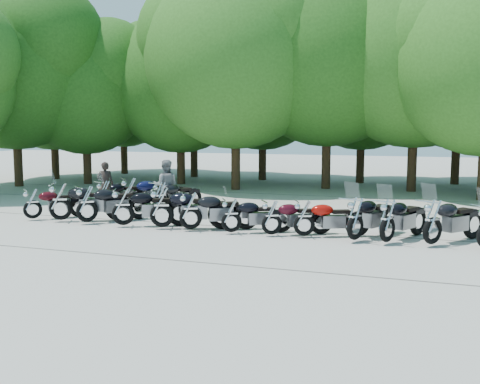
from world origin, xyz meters
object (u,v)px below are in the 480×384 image
(motorcycle_4, at_px, (162,206))
(motorcycle_14, at_px, (130,192))
(motorcycle_0, at_px, (32,203))
(motorcycle_11, at_px, (433,220))
(motorcycle_13, at_px, (105,194))
(motorcycle_2, at_px, (87,203))
(motorcycle_9, at_px, (355,217))
(motorcycle_1, at_px, (60,200))
(rider_1, at_px, (166,186))
(motorcycle_15, at_px, (160,196))
(motorcycle_5, at_px, (191,209))
(motorcycle_8, at_px, (304,217))
(motorcycle_10, at_px, (388,219))
(rider_0, at_px, (105,184))
(motorcycle_7, at_px, (272,216))
(motorcycle_6, at_px, (231,214))
(motorcycle_3, at_px, (123,205))

(motorcycle_4, distance_m, motorcycle_14, 3.96)
(motorcycle_0, distance_m, motorcycle_11, 12.50)
(motorcycle_0, bearing_deg, motorcycle_13, -71.07)
(motorcycle_2, height_order, motorcycle_9, motorcycle_2)
(motorcycle_1, bearing_deg, motorcycle_9, -117.55)
(motorcycle_2, height_order, motorcycle_4, motorcycle_4)
(motorcycle_11, distance_m, rider_1, 9.79)
(motorcycle_13, bearing_deg, motorcycle_15, -149.49)
(motorcycle_4, distance_m, motorcycle_5, 0.94)
(motorcycle_8, relative_size, motorcycle_10, 0.88)
(motorcycle_0, relative_size, motorcycle_5, 0.90)
(motorcycle_8, bearing_deg, rider_0, 43.36)
(motorcycle_0, height_order, motorcycle_11, motorcycle_11)
(motorcycle_0, bearing_deg, motorcycle_14, -83.47)
(motorcycle_10, distance_m, motorcycle_15, 8.47)
(motorcycle_7, xyz_separation_m, rider_1, (-4.95, 3.30, 0.36))
(motorcycle_2, relative_size, motorcycle_6, 1.18)
(motorcycle_15, bearing_deg, motorcycle_8, 178.38)
(motorcycle_10, height_order, rider_0, rider_0)
(motorcycle_8, bearing_deg, motorcycle_15, 41.66)
(motorcycle_2, relative_size, motorcycle_8, 1.16)
(motorcycle_10, bearing_deg, motorcycle_13, 10.38)
(rider_1, bearing_deg, motorcycle_11, 138.45)
(motorcycle_8, bearing_deg, motorcycle_5, 67.72)
(motorcycle_7, height_order, motorcycle_13, motorcycle_13)
(motorcycle_5, height_order, motorcycle_7, motorcycle_5)
(motorcycle_11, distance_m, motorcycle_15, 9.51)
(motorcycle_8, distance_m, rider_0, 9.30)
(motorcycle_13, height_order, rider_0, rider_0)
(motorcycle_5, height_order, motorcycle_15, motorcycle_5)
(motorcycle_2, xyz_separation_m, motorcycle_9, (8.42, -0.07, -0.00))
(motorcycle_7, height_order, motorcycle_9, motorcycle_9)
(motorcycle_9, bearing_deg, motorcycle_15, 4.86)
(motorcycle_13, distance_m, rider_0, 1.22)
(motorcycle_7, distance_m, motorcycle_14, 6.79)
(motorcycle_2, xyz_separation_m, motorcycle_8, (7.00, 0.09, -0.10))
(motorcycle_13, relative_size, rider_1, 1.18)
(motorcycle_0, xyz_separation_m, motorcycle_6, (7.02, -0.10, -0.01))
(motorcycle_0, height_order, motorcycle_10, motorcycle_10)
(motorcycle_15, bearing_deg, motorcycle_4, 140.21)
(motorcycle_0, height_order, motorcycle_7, motorcycle_0)
(motorcycle_1, height_order, motorcycle_5, motorcycle_1)
(motorcycle_0, distance_m, motorcycle_10, 11.38)
(motorcycle_3, height_order, motorcycle_8, motorcycle_3)
(motorcycle_5, bearing_deg, motorcycle_13, 31.78)
(motorcycle_5, bearing_deg, rider_0, 26.48)
(motorcycle_0, bearing_deg, motorcycle_7, -137.64)
(motorcycle_4, height_order, motorcycle_9, motorcycle_4)
(motorcycle_3, height_order, rider_0, rider_0)
(motorcycle_7, bearing_deg, motorcycle_15, 29.16)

